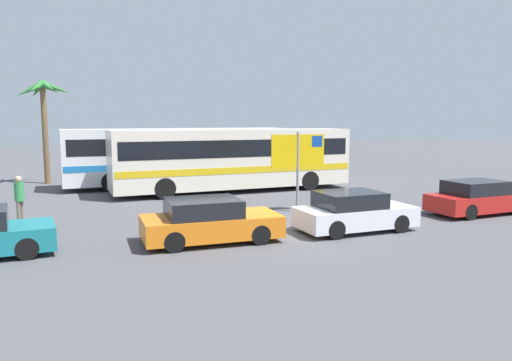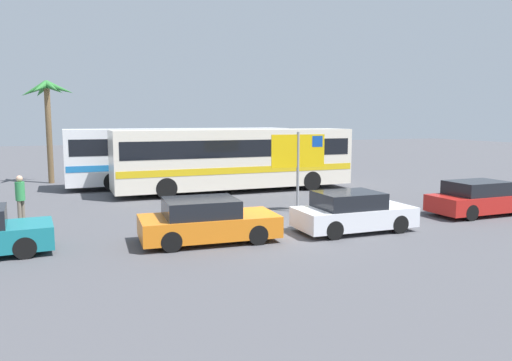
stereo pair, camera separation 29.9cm
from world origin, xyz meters
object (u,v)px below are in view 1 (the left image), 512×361
Objects in this scene: bus_front_coach at (233,157)px; ferry_sign at (299,154)px; car_red at (479,198)px; pedestrian_near_sign at (19,196)px; car_white at (354,212)px; car_orange at (209,221)px; bus_rear_coach at (178,154)px.

bus_front_coach is 6.27m from ferry_sign.
pedestrian_near_sign reaches higher than car_red.
ferry_sign reaches higher than car_white.
car_white is at bearing -2.03° from car_orange.
bus_rear_coach is (-2.03, 3.44, 0.00)m from bus_front_coach.
bus_rear_coach is 15.60m from car_red.
bus_front_coach reaches higher than pedestrian_near_sign.
bus_front_coach is 10.75m from pedestrian_near_sign.
car_white is (-6.19, -0.60, -0.00)m from car_red.
car_red is 6.22m from car_white.
bus_front_coach is at bearing 58.61° from pedestrian_near_sign.
car_orange is (-4.26, -9.51, -1.15)m from bus_front_coach.
car_white is (0.10, -3.74, -1.69)m from ferry_sign.
ferry_sign is 7.23m from car_red.
pedestrian_near_sign is (-5.42, 4.91, 0.39)m from car_orange.
bus_rear_coach reaches higher than pedestrian_near_sign.
bus_front_coach is 3.83× the size of ferry_sign.
pedestrian_near_sign is at bearing 141.20° from car_orange.
pedestrian_near_sign is at bearing 178.38° from ferry_sign.
ferry_sign reaches higher than bus_front_coach.
car_red is (6.29, -3.15, -1.69)m from ferry_sign.
bus_front_coach is 10.06m from car_white.
bus_front_coach reaches higher than car_orange.
bus_rear_coach is 3.83× the size of ferry_sign.
bus_rear_coach is at bearing 112.16° from ferry_sign.
car_white is 11.62m from pedestrian_near_sign.
pedestrian_near_sign is (-7.65, -8.04, -0.76)m from bus_rear_coach.
bus_front_coach reaches higher than car_red.
bus_front_coach is at bearing 94.35° from car_white.
pedestrian_near_sign is (-10.19, 1.62, -1.30)m from ferry_sign.
car_red is (8.83, -12.81, -1.15)m from bus_rear_coach.
bus_front_coach is 7.09× the size of pedestrian_near_sign.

